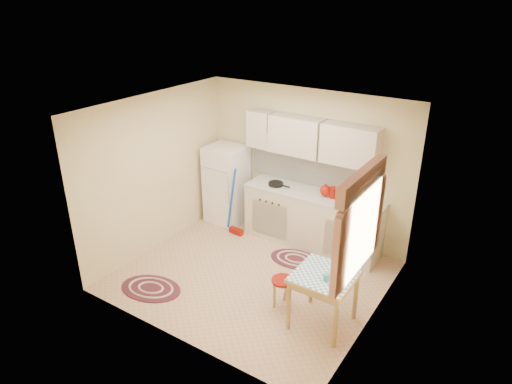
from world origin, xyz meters
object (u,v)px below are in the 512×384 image
fridge (227,184)px  base_cabinets (312,220)px  table (323,299)px  stool (283,293)px

fridge → base_cabinets: bearing=1.7°
fridge → table: fridge is taller
table → stool: table is taller
table → stool: size_ratio=1.71×
table → stool: (-0.58, 0.02, -0.15)m
base_cabinets → stool: 1.74m
table → base_cabinets: bearing=120.7°
fridge → stool: 2.70m
table → stool: 0.60m
fridge → base_cabinets: fridge is taller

